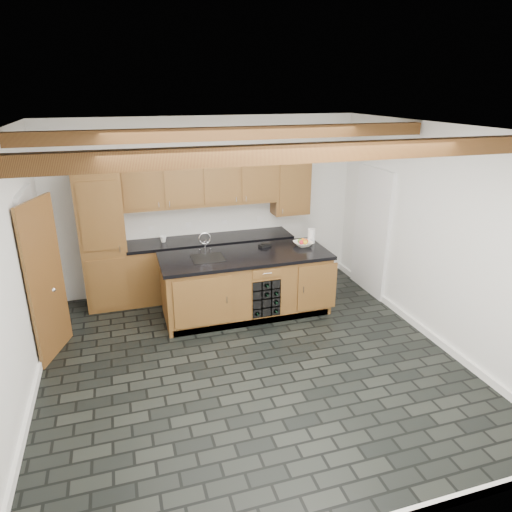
% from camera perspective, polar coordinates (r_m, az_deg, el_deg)
% --- Properties ---
extents(ground, '(5.00, 5.00, 0.00)m').
position_cam_1_polar(ground, '(5.82, -0.61, -13.01)').
color(ground, black).
rests_on(ground, ground).
extents(room_shell, '(5.01, 5.00, 5.00)m').
position_cam_1_polar(room_shell, '(5.61, -3.05, 2.95)').
color(room_shell, white).
rests_on(room_shell, ground).
extents(back_cabinetry, '(3.65, 0.62, 2.20)m').
position_cam_1_polar(back_cabinetry, '(7.32, -8.47, 2.44)').
color(back_cabinetry, brown).
rests_on(back_cabinetry, ground).
extents(island, '(2.48, 0.96, 0.93)m').
position_cam_1_polar(island, '(6.76, -1.23, -3.54)').
color(island, brown).
rests_on(island, ground).
extents(faucet, '(0.45, 0.40, 0.34)m').
position_cam_1_polar(faucet, '(6.50, -6.11, 0.09)').
color(faucet, black).
rests_on(faucet, island).
extents(kitchen_scale, '(0.21, 0.16, 0.06)m').
position_cam_1_polar(kitchen_scale, '(6.91, 1.12, 1.39)').
color(kitchen_scale, black).
rests_on(kitchen_scale, island).
extents(fruit_bowl, '(0.31, 0.31, 0.07)m').
position_cam_1_polar(fruit_bowl, '(6.98, 5.90, 1.53)').
color(fruit_bowl, white).
rests_on(fruit_bowl, island).
extents(fruit_cluster, '(0.16, 0.17, 0.07)m').
position_cam_1_polar(fruit_cluster, '(6.96, 5.91, 1.82)').
color(fruit_cluster, '#C7421A').
rests_on(fruit_cluster, fruit_bowl).
extents(paper_towel, '(0.12, 0.12, 0.22)m').
position_cam_1_polar(paper_towel, '(7.10, 6.93, 2.49)').
color(paper_towel, white).
rests_on(paper_towel, island).
extents(mug, '(0.12, 0.12, 0.10)m').
position_cam_1_polar(mug, '(7.26, -11.53, 2.09)').
color(mug, white).
rests_on(mug, back_cabinetry).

